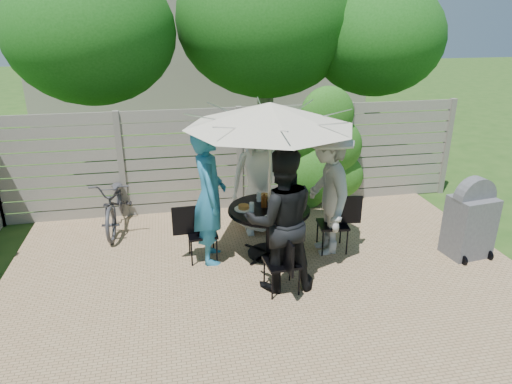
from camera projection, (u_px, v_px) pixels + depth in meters
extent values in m
plane|color=#254A17|center=(279.00, 303.00, 5.57)|extent=(60.00, 60.00, 0.00)
cube|color=#A2845E|center=(270.00, 280.00, 6.03)|extent=(7.00, 6.00, 0.02)
cube|color=gray|center=(239.00, 159.00, 7.98)|extent=(8.00, 0.10, 1.85)
ellipsoid|color=#255914|center=(318.00, 158.00, 8.10)|extent=(1.20, 0.70, 1.80)
cube|color=gray|center=(197.00, 39.00, 15.64)|extent=(10.00, 6.00, 5.00)
ellipsoid|color=#164E12|center=(91.00, 32.00, 8.62)|extent=(3.20, 3.20, 2.72)
ellipsoid|color=#164E12|center=(266.00, 20.00, 9.63)|extent=(3.80, 3.80, 3.23)
ellipsoid|color=#164E12|center=(376.00, 38.00, 9.51)|extent=(2.80, 2.80, 2.38)
cylinder|color=black|center=(269.00, 209.00, 6.42)|extent=(1.19, 1.19, 0.03)
cylinder|color=black|center=(269.00, 232.00, 6.55)|extent=(0.08, 0.08, 0.73)
cylinder|color=black|center=(268.00, 253.00, 6.68)|extent=(0.61, 0.61, 0.04)
cylinder|color=silver|center=(269.00, 187.00, 6.30)|extent=(0.04, 0.04, 2.12)
cone|color=beige|center=(270.00, 115.00, 5.93)|extent=(2.41, 2.41, 0.32)
cube|color=black|center=(259.00, 200.00, 7.39)|extent=(0.53, 0.53, 0.04)
cube|color=black|center=(258.00, 181.00, 7.51)|extent=(0.10, 0.46, 0.47)
imported|color=white|center=(260.00, 177.00, 7.12)|extent=(0.93, 0.63, 1.85)
cube|color=black|center=(202.00, 233.00, 6.41)|extent=(0.42, 0.42, 0.03)
cube|color=black|center=(187.00, 221.00, 6.28)|extent=(0.41, 0.04, 0.42)
imported|color=teal|center=(209.00, 197.00, 6.22)|extent=(0.50, 0.73, 1.94)
cube|color=black|center=(282.00, 263.00, 5.66)|extent=(0.43, 0.43, 0.03)
cube|color=black|center=(287.00, 255.00, 5.40)|extent=(0.06, 0.40, 0.41)
imported|color=black|center=(281.00, 221.00, 5.58)|extent=(0.93, 0.75, 1.86)
cube|color=black|center=(333.00, 225.00, 6.66)|extent=(0.45, 0.45, 0.03)
cube|color=black|center=(348.00, 210.00, 6.60)|extent=(0.41, 0.07, 0.42)
imported|color=#A9A8A4|center=(327.00, 191.00, 6.45)|extent=(0.77, 1.27, 1.91)
cylinder|color=white|center=(265.00, 198.00, 6.74)|extent=(0.26, 0.26, 0.01)
cylinder|color=#BA7236|center=(265.00, 196.00, 6.73)|extent=(0.15, 0.15, 0.05)
cylinder|color=white|center=(244.00, 209.00, 6.36)|extent=(0.26, 0.26, 0.01)
cylinder|color=#BA7236|center=(244.00, 207.00, 6.35)|extent=(0.15, 0.15, 0.05)
cylinder|color=white|center=(274.00, 218.00, 6.08)|extent=(0.26, 0.26, 0.01)
cylinder|color=#BA7236|center=(274.00, 216.00, 6.07)|extent=(0.15, 0.15, 0.05)
cylinder|color=white|center=(294.00, 206.00, 6.46)|extent=(0.26, 0.26, 0.01)
cylinder|color=#BA7236|center=(294.00, 204.00, 6.45)|extent=(0.15, 0.15, 0.05)
cylinder|color=white|center=(286.00, 215.00, 6.16)|extent=(0.24, 0.24, 0.01)
cylinder|color=#BA7236|center=(286.00, 213.00, 6.15)|extent=(0.14, 0.14, 0.05)
cylinder|color=silver|center=(259.00, 197.00, 6.61)|extent=(0.07, 0.07, 0.14)
cylinder|color=silver|center=(252.00, 207.00, 6.26)|extent=(0.07, 0.07, 0.14)
cylinder|color=silver|center=(280.00, 210.00, 6.16)|extent=(0.07, 0.07, 0.14)
cylinder|color=#59280C|center=(264.00, 202.00, 6.42)|extent=(0.09, 0.09, 0.16)
cylinder|color=#C6B293|center=(273.00, 198.00, 6.61)|extent=(0.08, 0.08, 0.12)
imported|color=#333338|center=(117.00, 202.00, 7.42)|extent=(0.72, 1.74, 0.89)
cube|color=slate|center=(469.00, 227.00, 6.51)|extent=(0.64, 0.53, 0.91)
cylinder|color=slate|center=(475.00, 198.00, 6.35)|extent=(0.62, 0.26, 0.60)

